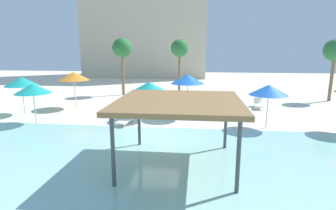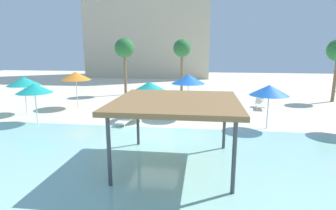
% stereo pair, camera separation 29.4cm
% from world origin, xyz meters
% --- Properties ---
extents(ground_plane, '(80.00, 80.00, 0.00)m').
position_xyz_m(ground_plane, '(0.00, 0.00, 0.00)').
color(ground_plane, beige).
extents(lagoon_water, '(44.00, 13.50, 0.04)m').
position_xyz_m(lagoon_water, '(0.00, -5.25, 0.02)').
color(lagoon_water, '#99D1C6').
rests_on(lagoon_water, ground).
extents(shade_pavilion, '(4.76, 4.76, 2.67)m').
position_xyz_m(shade_pavilion, '(1.46, -3.47, 2.52)').
color(shade_pavilion, '#42474C').
rests_on(shade_pavilion, ground).
extents(beach_umbrella_teal_0, '(2.10, 2.10, 2.48)m').
position_xyz_m(beach_umbrella_teal_0, '(-0.98, 3.55, 2.19)').
color(beach_umbrella_teal_0, silver).
rests_on(beach_umbrella_teal_0, ground).
extents(beach_umbrella_teal_1, '(2.26, 2.26, 2.65)m').
position_xyz_m(beach_umbrella_teal_1, '(-10.05, 3.90, 2.34)').
color(beach_umbrella_teal_1, silver).
rests_on(beach_umbrella_teal_1, ground).
extents(beach_umbrella_orange_2, '(2.32, 2.32, 2.83)m').
position_xyz_m(beach_umbrella_orange_2, '(-7.36, 6.33, 2.50)').
color(beach_umbrella_orange_2, silver).
rests_on(beach_umbrella_orange_2, ground).
extents(beach_umbrella_blue_3, '(2.24, 2.24, 2.91)m').
position_xyz_m(beach_umbrella_blue_3, '(1.49, 4.37, 2.60)').
color(beach_umbrella_blue_3, silver).
rests_on(beach_umbrella_blue_3, ground).
extents(beach_umbrella_blue_4, '(2.20, 2.20, 2.58)m').
position_xyz_m(beach_umbrella_blue_4, '(6.22, 2.23, 2.27)').
color(beach_umbrella_blue_4, silver).
rests_on(beach_umbrella_blue_4, ground).
extents(beach_umbrella_teal_7, '(2.14, 2.14, 2.50)m').
position_xyz_m(beach_umbrella_teal_7, '(-7.81, 1.68, 2.20)').
color(beach_umbrella_teal_7, silver).
rests_on(beach_umbrella_teal_7, ground).
extents(lounge_chair_1, '(0.88, 1.97, 0.74)m').
position_xyz_m(lounge_chair_1, '(-2.18, 2.23, 0.33)').
color(lounge_chair_1, white).
rests_on(lounge_chair_1, ground).
extents(lounge_chair_2, '(0.83, 1.96, 0.74)m').
position_xyz_m(lounge_chair_2, '(6.95, 7.92, 0.33)').
color(lounge_chair_2, white).
rests_on(lounge_chair_2, ground).
extents(palm_tree_1, '(1.90, 1.90, 5.60)m').
position_xyz_m(palm_tree_1, '(-5.27, 12.74, 4.54)').
color(palm_tree_1, brown).
rests_on(palm_tree_1, ground).
extents(palm_tree_2, '(1.90, 1.90, 5.57)m').
position_xyz_m(palm_tree_2, '(0.12, 16.22, 4.51)').
color(palm_tree_2, brown).
rests_on(palm_tree_2, ground).
extents(hotel_block_0, '(19.54, 8.89, 19.10)m').
position_xyz_m(hotel_block_0, '(-6.46, 32.14, 9.55)').
color(hotel_block_0, beige).
rests_on(hotel_block_0, ground).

